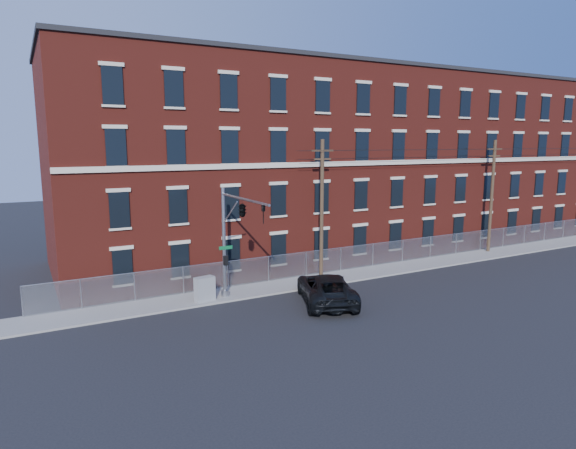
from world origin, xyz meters
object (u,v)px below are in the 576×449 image
(pickup_truck, at_px, (326,288))
(utility_cabinet, at_px, (205,289))
(utility_pole_near, at_px, (322,206))
(traffic_signal_mast, at_px, (238,220))

(pickup_truck, distance_m, utility_cabinet, 7.58)
(utility_pole_near, distance_m, utility_cabinet, 10.55)
(traffic_signal_mast, distance_m, utility_pole_near, 8.70)
(traffic_signal_mast, bearing_deg, utility_pole_near, 23.14)
(traffic_signal_mast, height_order, pickup_truck, traffic_signal_mast)
(pickup_truck, height_order, utility_cabinet, pickup_truck)
(traffic_signal_mast, height_order, utility_cabinet, traffic_signal_mast)
(traffic_signal_mast, height_order, utility_pole_near, utility_pole_near)
(utility_pole_near, distance_m, pickup_truck, 7.25)
(pickup_truck, xyz_separation_m, utility_cabinet, (-6.67, 3.61, -0.02))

